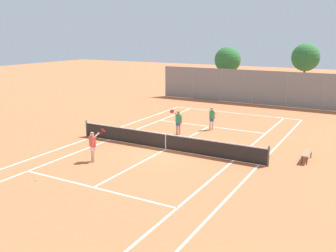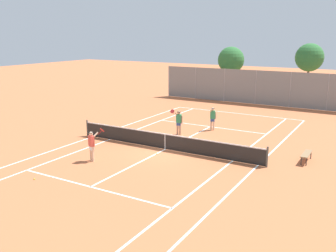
# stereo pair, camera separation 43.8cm
# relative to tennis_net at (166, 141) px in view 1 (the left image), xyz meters

# --- Properties ---
(ground_plane) EXTENTS (120.00, 120.00, 0.00)m
(ground_plane) POSITION_rel_tennis_net_xyz_m (0.00, 0.00, -0.51)
(ground_plane) COLOR #BC663D
(court_line_markings) EXTENTS (11.10, 23.90, 0.01)m
(court_line_markings) POSITION_rel_tennis_net_xyz_m (0.00, 0.00, -0.51)
(court_line_markings) COLOR white
(court_line_markings) RESTS_ON ground
(tennis_net) EXTENTS (12.00, 0.10, 1.07)m
(tennis_net) POSITION_rel_tennis_net_xyz_m (0.00, 0.00, 0.00)
(tennis_net) COLOR #474C47
(tennis_net) RESTS_ON ground
(player_near_side) EXTENTS (0.84, 0.69, 1.77)m
(player_near_side) POSITION_rel_tennis_net_xyz_m (-2.27, -3.70, 0.42)
(player_near_side) COLOR beige
(player_near_side) RESTS_ON ground
(player_far_left) EXTENTS (0.60, 0.79, 1.77)m
(player_far_left) POSITION_rel_tennis_net_xyz_m (-0.92, 3.32, 0.42)
(player_far_left) COLOR tan
(player_far_left) RESTS_ON ground
(player_far_right) EXTENTS (0.44, 0.56, 1.60)m
(player_far_right) POSITION_rel_tennis_net_xyz_m (0.53, 5.58, 0.40)
(player_far_right) COLOR beige
(player_far_right) RESTS_ON ground
(loose_tennis_ball_0) EXTENTS (0.07, 0.07, 0.07)m
(loose_tennis_ball_0) POSITION_rel_tennis_net_xyz_m (-2.81, -7.07, -0.48)
(loose_tennis_ball_0) COLOR #D1DB33
(loose_tennis_ball_0) RESTS_ON ground
(loose_tennis_ball_1) EXTENTS (0.07, 0.07, 0.07)m
(loose_tennis_ball_1) POSITION_rel_tennis_net_xyz_m (0.05, -1.05, -0.48)
(loose_tennis_ball_1) COLOR #D1DB33
(loose_tennis_ball_1) RESTS_ON ground
(courtside_bench) EXTENTS (0.36, 1.50, 0.47)m
(courtside_bench) POSITION_rel_tennis_net_xyz_m (7.50, 1.87, -0.10)
(courtside_bench) COLOR olive
(courtside_bench) RESTS_ON ground
(back_fence) EXTENTS (19.24, 0.08, 3.26)m
(back_fence) POSITION_rel_tennis_net_xyz_m (0.00, 16.89, 1.12)
(back_fence) COLOR gray
(back_fence) RESTS_ON ground
(tree_behind_left) EXTENTS (2.72, 2.72, 5.31)m
(tree_behind_left) POSITION_rel_tennis_net_xyz_m (-3.55, 19.39, 3.33)
(tree_behind_left) COLOR brown
(tree_behind_left) RESTS_ON ground
(tree_behind_right) EXTENTS (2.72, 2.72, 5.70)m
(tree_behind_right) POSITION_rel_tennis_net_xyz_m (3.97, 20.90, 3.77)
(tree_behind_right) COLOR brown
(tree_behind_right) RESTS_ON ground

